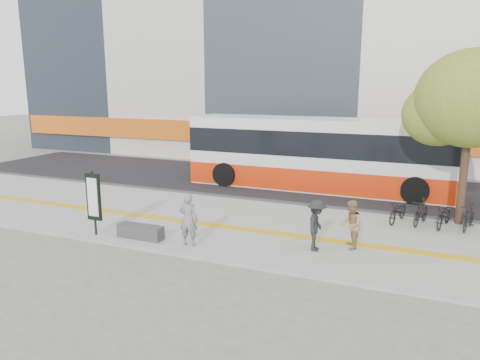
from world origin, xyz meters
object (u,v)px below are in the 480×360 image
at_px(street_tree, 470,101).
at_px(bus, 319,156).
at_px(pedestrian_dark, 316,225).
at_px(bench, 140,232).
at_px(seated_woman, 188,219).
at_px(signboard, 94,198).
at_px(pedestrian_tan, 351,225).

bearing_deg(street_tree, bus, 148.89).
relative_size(street_tree, pedestrian_dark, 3.95).
bearing_deg(street_tree, bench, -148.38).
distance_m(bench, seated_woman, 1.91).
distance_m(street_tree, bus, 7.67).
bearing_deg(bus, street_tree, -31.11).
bearing_deg(seated_woman, pedestrian_dark, -171.34).
bearing_deg(bench, pedestrian_dark, 11.75).
height_order(signboard, street_tree, street_tree).
xyz_separation_m(signboard, bus, (5.28, 10.01, 0.30)).
relative_size(bus, seated_woman, 7.59).
height_order(pedestrian_tan, pedestrian_dark, pedestrian_dark).
xyz_separation_m(bench, street_tree, (9.78, 6.02, 4.21)).
bearing_deg(seated_woman, street_tree, -150.82).
xyz_separation_m(bus, pedestrian_dark, (1.93, -8.53, -0.79)).
height_order(bus, pedestrian_dark, bus).
relative_size(seated_woman, pedestrian_dark, 1.06).
bearing_deg(street_tree, pedestrian_dark, -130.64).
height_order(street_tree, pedestrian_dark, street_tree).
bearing_deg(seated_woman, bus, -108.66).
xyz_separation_m(bus, pedestrian_tan, (2.87, -7.95, -0.83)).
height_order(bench, bus, bus).
bearing_deg(pedestrian_dark, street_tree, -44.01).
xyz_separation_m(street_tree, bus, (-6.10, 3.68, -2.84)).
relative_size(signboard, pedestrian_tan, 1.44).
xyz_separation_m(bench, pedestrian_tan, (6.55, 1.75, 0.54)).
bearing_deg(signboard, pedestrian_tan, 14.15).
relative_size(bench, pedestrian_tan, 1.05).
height_order(signboard, pedestrian_dark, signboard).
height_order(bench, pedestrian_dark, pedestrian_dark).
height_order(street_tree, pedestrian_tan, street_tree).
relative_size(street_tree, bus, 0.49).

